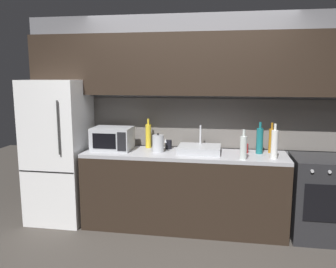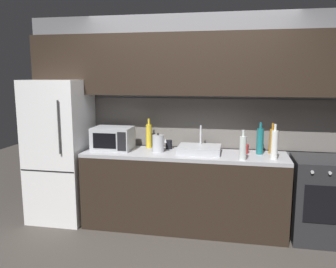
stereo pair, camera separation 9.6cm
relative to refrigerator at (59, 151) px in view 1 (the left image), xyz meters
The scene contains 15 objects.
ground_plane 1.98m from the refrigerator, 30.29° to the right, with size 10.00×10.00×0.00m, color #3D3833.
back_wall 1.71m from the refrigerator, 10.95° to the left, with size 4.06×0.44×2.50m.
counter_run 1.59m from the refrigerator, ahead, with size 2.32×0.60×0.90m.
refrigerator is the anchor object (origin of this frame).
oven_range 3.07m from the refrigerator, ahead, with size 0.60×0.62×0.90m.
microwave 0.70m from the refrigerator, ahead, with size 0.46×0.35×0.27m.
sink_basin 1.72m from the refrigerator, ahead, with size 0.48×0.38×0.30m.
kettle 1.25m from the refrigerator, ahead, with size 0.17×0.13×0.22m.
wine_bottle_clear 2.21m from the refrigerator, ahead, with size 0.07×0.07×0.32m.
wine_bottle_teal 2.40m from the refrigerator, ahead, with size 0.08×0.08×0.36m.
wine_bottle_amber 2.54m from the refrigerator, ahead, with size 0.06×0.06×0.35m.
wine_bottle_yellow 1.11m from the refrigerator, 10.78° to the left, with size 0.07×0.07×0.36m.
wine_bottle_white 2.53m from the refrigerator, ahead, with size 0.07×0.07×0.38m.
mug_dark 1.35m from the refrigerator, ahead, with size 0.08×0.08×0.11m, color black.
mug_red 2.23m from the refrigerator, ahead, with size 0.09×0.09×0.10m, color #A82323.
Camera 1 is at (0.47, -2.99, 1.78)m, focal length 37.28 mm.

